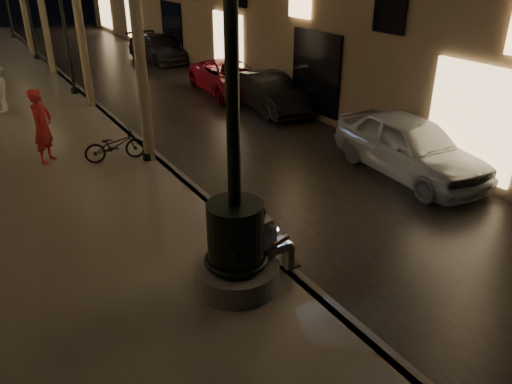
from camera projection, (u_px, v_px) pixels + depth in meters
ground at (91, 103)px, 18.80m from camera, size 120.00×120.00×0.00m
cobble_lane at (165, 92)px, 20.21m from camera, size 6.00×45.00×0.02m
curb_strip at (90, 101)px, 18.76m from camera, size 0.25×45.00×0.20m
fountain_lamppost at (235, 232)px, 7.83m from camera, size 1.40×1.40×5.21m
seated_man_laptop at (268, 238)px, 8.25m from camera, size 0.95×0.32×1.33m
lamp_curb_a at (136, 41)px, 11.88m from camera, size 0.36×0.36×4.81m
lamp_curb_b at (62, 10)px, 18.02m from camera, size 0.36×0.36×4.81m
car_front at (410, 146)px, 12.54m from camera, size 2.10×4.58×1.52m
car_second at (268, 93)px, 17.65m from camera, size 1.72×4.07×1.31m
car_third at (230, 77)px, 19.84m from camera, size 2.52×4.74×1.27m
car_rear at (158, 48)px, 25.72m from camera, size 2.22×4.64×1.30m
pedestrian_red at (42, 126)px, 12.68m from camera, size 0.80×0.83×1.92m
bicycle at (115, 145)px, 12.99m from camera, size 1.62×0.75×0.82m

